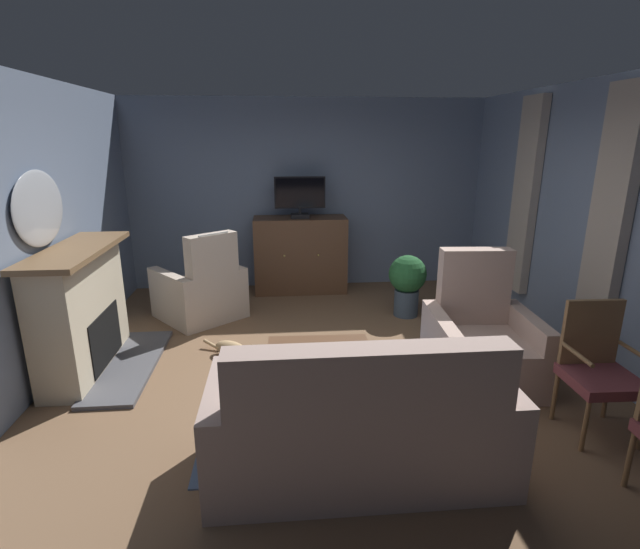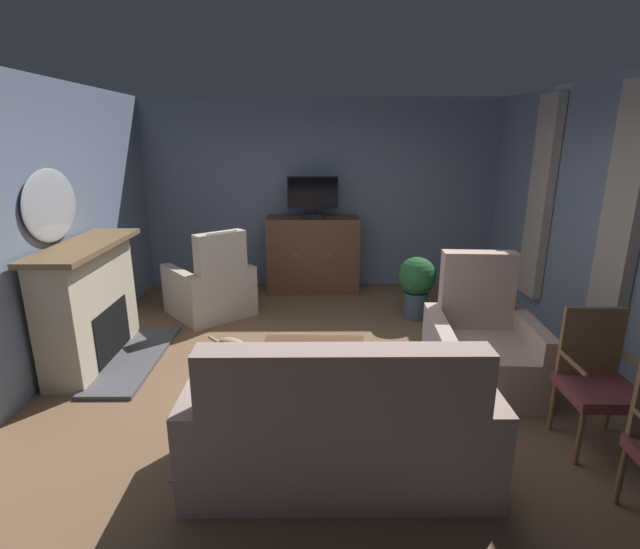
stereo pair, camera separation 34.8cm
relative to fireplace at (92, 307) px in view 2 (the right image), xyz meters
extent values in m
cube|color=brown|center=(2.30, -0.35, -0.60)|extent=(5.75, 6.47, 0.04)
cube|color=slate|center=(2.30, 2.63, 0.79)|extent=(5.75, 0.10, 2.73)
cube|color=slate|center=(-0.33, -0.35, 0.79)|extent=(0.10, 6.47, 2.73)
cube|color=slate|center=(4.92, -0.35, 0.79)|extent=(0.10, 6.47, 2.73)
cube|color=#B2A393|center=(4.81, -0.47, 0.92)|extent=(0.10, 0.44, 2.30)
cube|color=#B2A393|center=(4.81, 1.03, 0.92)|extent=(0.10, 0.44, 2.30)
cube|color=slate|center=(2.29, -0.72, -0.57)|extent=(2.11, 2.17, 0.01)
cube|color=#4C4C51|center=(0.37, 0.00, -0.56)|extent=(0.50, 1.57, 0.04)
cube|color=beige|center=(-0.03, 0.00, 0.01)|extent=(0.39, 1.37, 1.17)
cube|color=black|center=(0.13, 0.00, -0.26)|extent=(0.10, 0.77, 0.52)
cube|color=brown|center=(0.01, 0.00, 0.62)|extent=(0.51, 1.53, 0.05)
ellipsoid|color=#B2B7BF|center=(-0.25, 0.00, 1.00)|extent=(0.06, 0.92, 0.68)
cube|color=#402A1C|center=(2.18, 2.28, -0.55)|extent=(1.26, 0.46, 0.06)
cube|color=brown|center=(2.18, 2.28, -0.03)|extent=(1.32, 0.52, 1.09)
sphere|color=tan|center=(1.94, 2.00, 0.02)|extent=(0.03, 0.03, 0.03)
sphere|color=tan|center=(2.42, 2.00, 0.02)|extent=(0.03, 0.03, 0.03)
cube|color=black|center=(2.18, 2.23, 0.54)|extent=(0.26, 0.20, 0.06)
cylinder|color=black|center=(2.18, 2.23, 0.61)|extent=(0.04, 0.04, 0.08)
cube|color=black|center=(2.18, 2.23, 0.87)|extent=(0.71, 0.05, 0.44)
cube|color=black|center=(2.18, 2.20, 0.87)|extent=(0.67, 0.01, 0.40)
cube|color=brown|center=(2.20, -0.64, -0.17)|extent=(0.92, 0.59, 0.03)
cylinder|color=brown|center=(2.60, -0.41, -0.38)|extent=(0.04, 0.04, 0.39)
cylinder|color=brown|center=(1.80, -0.39, -0.38)|extent=(0.04, 0.04, 0.39)
cylinder|color=brown|center=(2.59, -0.88, -0.38)|extent=(0.04, 0.04, 0.39)
cylinder|color=brown|center=(1.79, -0.86, -0.38)|extent=(0.04, 0.04, 0.39)
cube|color=black|center=(2.07, -0.67, -0.15)|extent=(0.14, 0.17, 0.02)
cube|color=silver|center=(2.04, -0.67, -0.16)|extent=(0.33, 0.27, 0.01)
cube|color=#A3897F|center=(2.37, -1.67, -0.35)|extent=(1.68, 0.88, 0.45)
cube|color=#A3897F|center=(2.37, -2.01, 0.18)|extent=(1.68, 0.20, 0.61)
cube|color=#A3897F|center=(1.45, -1.67, -0.24)|extent=(0.15, 0.88, 0.67)
cube|color=#A3897F|center=(3.28, -1.67, -0.24)|extent=(0.15, 0.88, 0.67)
cube|color=slate|center=(2.47, -1.80, -0.01)|extent=(0.38, 0.19, 0.36)
cube|color=#C6B29E|center=(0.86, 1.34, -0.36)|extent=(1.05, 1.09, 0.44)
cube|color=#C6B29E|center=(1.08, 1.06, 0.20)|extent=(0.60, 0.53, 0.68)
cube|color=#C6B29E|center=(0.56, 1.10, -0.26)|extent=(0.67, 0.77, 0.64)
cube|color=#C6B29E|center=(1.15, 1.57, -0.26)|extent=(0.67, 0.77, 0.64)
cube|color=white|center=(1.13, 1.01, 0.44)|extent=(0.31, 0.26, 0.24)
cube|color=#BC9E8E|center=(3.71, -0.58, -0.36)|extent=(0.73, 0.96, 0.45)
cube|color=#BC9E8E|center=(3.73, -0.21, 0.23)|extent=(0.68, 0.22, 0.73)
cube|color=#BC9E8E|center=(4.11, -0.60, -0.26)|extent=(0.19, 0.92, 0.65)
cube|color=#BC9E8E|center=(3.31, -0.55, -0.26)|extent=(0.19, 0.92, 0.65)
cylinder|color=olive|center=(4.08, -2.01, -0.37)|extent=(0.04, 0.04, 0.41)
cube|color=brown|center=(4.25, -1.44, -0.13)|extent=(0.50, 0.48, 0.08)
cube|color=olive|center=(4.25, -1.23, 0.15)|extent=(0.45, 0.05, 0.56)
cylinder|color=olive|center=(4.02, -1.64, -0.37)|extent=(0.04, 0.04, 0.41)
cylinder|color=olive|center=(4.04, -1.23, -0.37)|extent=(0.04, 0.04, 0.41)
cylinder|color=olive|center=(4.47, -1.24, -0.37)|extent=(0.04, 0.04, 0.41)
cylinder|color=olive|center=(4.47, -1.45, 0.09)|extent=(0.04, 0.37, 0.03)
cylinder|color=olive|center=(4.02, -1.44, 0.09)|extent=(0.04, 0.37, 0.03)
cylinder|color=#3D4C5B|center=(3.46, 1.14, -0.41)|extent=(0.31, 0.31, 0.34)
sphere|color=#235B2D|center=(3.46, 1.14, -0.03)|extent=(0.47, 0.47, 0.47)
ellipsoid|color=tan|center=(1.35, 0.13, -0.49)|extent=(0.43, 0.37, 0.17)
sphere|color=tan|center=(1.55, 0.00, -0.47)|extent=(0.13, 0.13, 0.13)
cone|color=tan|center=(1.57, 0.02, -0.41)|extent=(0.04, 0.04, 0.04)
cone|color=tan|center=(1.53, -0.03, -0.41)|extent=(0.04, 0.04, 0.04)
cylinder|color=tan|center=(1.13, 0.34, -0.53)|extent=(0.20, 0.15, 0.09)
camera|label=1|loc=(1.87, -4.40, 1.62)|focal=26.55mm
camera|label=2|loc=(2.22, -4.42, 1.62)|focal=26.55mm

